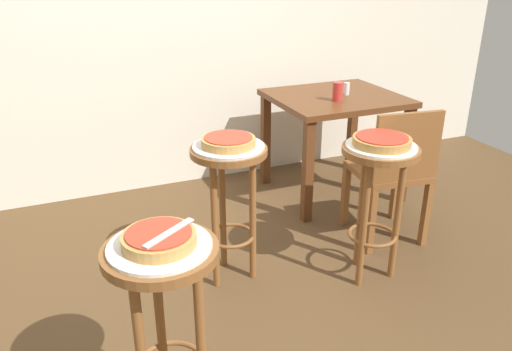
{
  "coord_description": "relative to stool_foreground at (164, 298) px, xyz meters",
  "views": [
    {
      "loc": [
        -0.75,
        -2.0,
        1.63
      ],
      "look_at": [
        0.1,
        0.04,
        0.68
      ],
      "focal_mm": 35.7,
      "sensor_mm": 36.0,
      "label": 1
    }
  ],
  "objects": [
    {
      "name": "stool_leftside",
      "position": [
        0.53,
        0.8,
        0.0
      ],
      "size": [
        0.39,
        0.39,
        0.75
      ],
      "color": "brown",
      "rests_on": "ground_plane"
    },
    {
      "name": "ground_plane",
      "position": [
        0.48,
        0.55,
        -0.55
      ],
      "size": [
        6.0,
        6.0,
        0.0
      ],
      "primitive_type": "plane",
      "color": "brown"
    },
    {
      "name": "serving_plate_middle",
      "position": [
        1.24,
        0.52,
        0.2
      ],
      "size": [
        0.35,
        0.35,
        0.01
      ],
      "primitive_type": "cylinder",
      "color": "white",
      "rests_on": "stool_middle"
    },
    {
      "name": "stool_middle",
      "position": [
        1.24,
        0.52,
        0.0
      ],
      "size": [
        0.39,
        0.39,
        0.75
      ],
      "color": "brown",
      "rests_on": "ground_plane"
    },
    {
      "name": "cup_near_edge",
      "position": [
        1.53,
        1.42,
        0.25
      ],
      "size": [
        0.07,
        0.07,
        0.13
      ],
      "primitive_type": "cylinder",
      "color": "red",
      "rests_on": "dining_table"
    },
    {
      "name": "wooden_chair",
      "position": [
        1.56,
        0.8,
        -0.09
      ],
      "size": [
        0.45,
        0.45,
        0.85
      ],
      "color": "brown",
      "rests_on": "ground_plane"
    },
    {
      "name": "condiment_shaker",
      "position": [
        1.67,
        1.53,
        0.23
      ],
      "size": [
        0.04,
        0.04,
        0.09
      ],
      "primitive_type": "cylinder",
      "color": "white",
      "rests_on": "dining_table"
    },
    {
      "name": "serving_plate_leftside",
      "position": [
        0.53,
        0.8,
        0.2
      ],
      "size": [
        0.36,
        0.36,
        0.01
      ],
      "primitive_type": "cylinder",
      "color": "silver",
      "rests_on": "stool_leftside"
    },
    {
      "name": "pizza_leftside",
      "position": [
        0.53,
        0.8,
        0.23
      ],
      "size": [
        0.27,
        0.27,
        0.05
      ],
      "color": "tan",
      "rests_on": "serving_plate_leftside"
    },
    {
      "name": "pizza_foreground",
      "position": [
        0.0,
        0.0,
        0.23
      ],
      "size": [
        0.24,
        0.24,
        0.05
      ],
      "color": "tan",
      "rests_on": "serving_plate_foreground"
    },
    {
      "name": "pizza_server_knife",
      "position": [
        0.03,
        -0.02,
        0.26
      ],
      "size": [
        0.2,
        0.14,
        0.01
      ],
      "primitive_type": "cube",
      "rotation": [
        0.0,
        0.0,
        0.59
      ],
      "color": "silver",
      "rests_on": "pizza_foreground"
    },
    {
      "name": "pizza_middle",
      "position": [
        1.24,
        0.52,
        0.23
      ],
      "size": [
        0.29,
        0.29,
        0.05
      ],
      "color": "#B78442",
      "rests_on": "serving_plate_middle"
    },
    {
      "name": "serving_plate_foreground",
      "position": [
        -0.0,
        0.0,
        0.2
      ],
      "size": [
        0.34,
        0.34,
        0.01
      ],
      "primitive_type": "cylinder",
      "color": "white",
      "rests_on": "stool_foreground"
    },
    {
      "name": "dining_table",
      "position": [
        1.6,
        1.55,
        0.06
      ],
      "size": [
        0.87,
        0.77,
        0.74
      ],
      "color": "#5B3319",
      "rests_on": "ground_plane"
    },
    {
      "name": "stool_foreground",
      "position": [
        0.0,
        0.0,
        0.0
      ],
      "size": [
        0.39,
        0.39,
        0.75
      ],
      "color": "brown",
      "rests_on": "ground_plane"
    }
  ]
}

